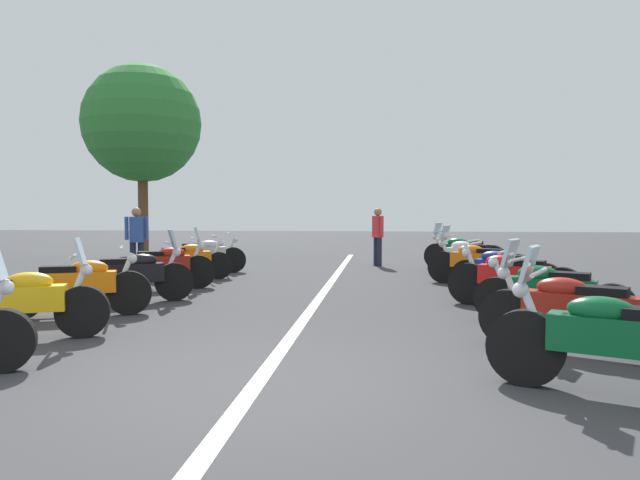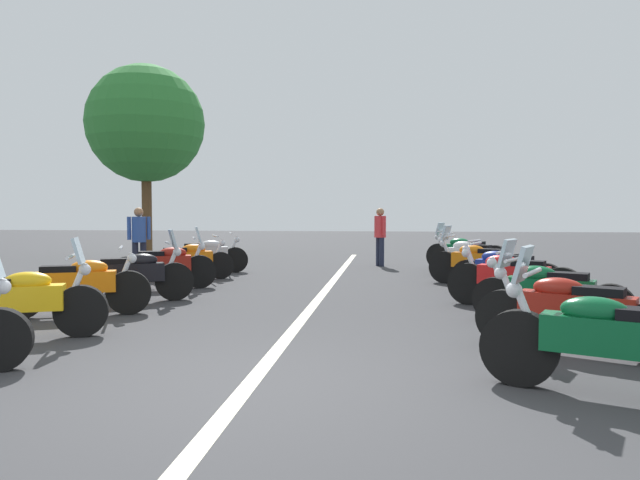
# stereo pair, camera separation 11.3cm
# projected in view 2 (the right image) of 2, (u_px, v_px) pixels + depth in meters

# --- Properties ---
(ground_plane) EXTENTS (80.00, 80.00, 0.00)m
(ground_plane) POSITION_uv_depth(u_px,v_px,m) (244.00, 392.00, 4.92)
(ground_plane) COLOR #38383A
(lane_centre_stripe) EXTENTS (20.67, 0.16, 0.01)m
(lane_centre_stripe) POSITION_uv_depth(u_px,v_px,m) (319.00, 298.00, 10.19)
(lane_centre_stripe) COLOR beige
(lane_centre_stripe) RESTS_ON ground_plane
(motorcycle_left_row_1) EXTENTS (1.00, 2.05, 1.20)m
(motorcycle_left_row_1) POSITION_uv_depth(u_px,v_px,m) (15.00, 301.00, 6.87)
(motorcycle_left_row_1) COLOR black
(motorcycle_left_row_1) RESTS_ON ground_plane
(motorcycle_left_row_2) EXTENTS (1.00, 1.98, 1.00)m
(motorcycle_left_row_2) POSITION_uv_depth(u_px,v_px,m) (77.00, 285.00, 8.41)
(motorcycle_left_row_2) COLOR black
(motorcycle_left_row_2) RESTS_ON ground_plane
(motorcycle_left_row_3) EXTENTS (1.10, 1.90, 1.21)m
(motorcycle_left_row_3) POSITION_uv_depth(u_px,v_px,m) (132.00, 274.00, 9.71)
(motorcycle_left_row_3) COLOR black
(motorcycle_left_row_3) RESTS_ON ground_plane
(motorcycle_left_row_4) EXTENTS (0.95, 1.93, 1.22)m
(motorcycle_left_row_4) POSITION_uv_depth(u_px,v_px,m) (165.00, 265.00, 11.37)
(motorcycle_left_row_4) COLOR black
(motorcycle_left_row_4) RESTS_ON ground_plane
(motorcycle_left_row_5) EXTENTS (1.14, 1.97, 0.98)m
(motorcycle_left_row_5) POSITION_uv_depth(u_px,v_px,m) (186.00, 260.00, 12.87)
(motorcycle_left_row_5) COLOR black
(motorcycle_left_row_5) RESTS_ON ground_plane
(motorcycle_left_row_6) EXTENTS (0.93, 2.09, 0.99)m
(motorcycle_left_row_6) POSITION_uv_depth(u_px,v_px,m) (204.00, 255.00, 14.34)
(motorcycle_left_row_6) COLOR black
(motorcycle_left_row_6) RESTS_ON ground_plane
(motorcycle_right_row_0) EXTENTS (1.08, 2.05, 1.22)m
(motorcycle_right_row_0) POSITION_uv_depth(u_px,v_px,m) (614.00, 341.00, 4.69)
(motorcycle_right_row_0) COLOR black
(motorcycle_right_row_0) RESTS_ON ground_plane
(motorcycle_right_row_1) EXTENTS (1.16, 1.95, 1.21)m
(motorcycle_right_row_1) POSITION_uv_depth(u_px,v_px,m) (573.00, 311.00, 6.18)
(motorcycle_right_row_1) COLOR black
(motorcycle_right_row_1) RESTS_ON ground_plane
(motorcycle_right_row_2) EXTENTS (1.04, 1.91, 0.98)m
(motorcycle_right_row_2) POSITION_uv_depth(u_px,v_px,m) (548.00, 292.00, 7.70)
(motorcycle_right_row_2) COLOR black
(motorcycle_right_row_2) RESTS_ON ground_plane
(motorcycle_right_row_3) EXTENTS (1.03, 1.96, 1.02)m
(motorcycle_right_row_3) POSITION_uv_depth(u_px,v_px,m) (512.00, 278.00, 9.15)
(motorcycle_right_row_3) COLOR black
(motorcycle_right_row_3) RESTS_ON ground_plane
(motorcycle_right_row_4) EXTENTS (1.07, 1.84, 0.99)m
(motorcycle_right_row_4) POSITION_uv_depth(u_px,v_px,m) (505.00, 271.00, 10.49)
(motorcycle_right_row_4) COLOR black
(motorcycle_right_row_4) RESTS_ON ground_plane
(motorcycle_right_row_5) EXTENTS (1.09, 2.02, 1.23)m
(motorcycle_right_row_5) POSITION_uv_depth(u_px,v_px,m) (479.00, 262.00, 11.97)
(motorcycle_right_row_5) COLOR black
(motorcycle_right_row_5) RESTS_ON ground_plane
(motorcycle_right_row_6) EXTENTS (1.30, 1.84, 1.01)m
(motorcycle_right_row_6) POSITION_uv_depth(u_px,v_px,m) (470.00, 257.00, 13.47)
(motorcycle_right_row_6) COLOR black
(motorcycle_right_row_6) RESTS_ON ground_plane
(motorcycle_right_row_7) EXTENTS (1.14, 1.97, 1.23)m
(motorcycle_right_row_7) POSITION_uv_depth(u_px,v_px,m) (465.00, 252.00, 15.02)
(motorcycle_right_row_7) COLOR black
(motorcycle_right_row_7) RESTS_ON ground_plane
(bystander_0) EXTENTS (0.47, 0.32, 1.60)m
(bystander_0) POSITION_uv_depth(u_px,v_px,m) (380.00, 232.00, 16.19)
(bystander_0) COLOR #1E2338
(bystander_0) RESTS_ON ground_plane
(bystander_1) EXTENTS (0.32, 0.49, 1.60)m
(bystander_1) POSITION_uv_depth(u_px,v_px,m) (139.00, 236.00, 13.70)
(bystander_1) COLOR #1E2338
(bystander_1) RESTS_ON ground_plane
(roadside_tree_0) EXTENTS (3.79, 3.79, 6.27)m
(roadside_tree_0) POSITION_uv_depth(u_px,v_px,m) (146.00, 124.00, 19.08)
(roadside_tree_0) COLOR brown
(roadside_tree_0) RESTS_ON ground_plane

